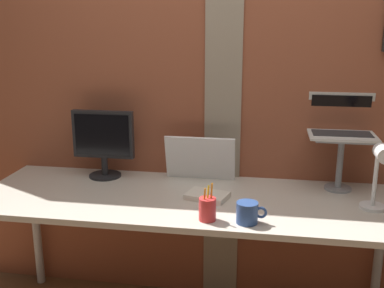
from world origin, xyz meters
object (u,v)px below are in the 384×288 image
at_px(whiteboard_panel, 200,158).
at_px(desk_lamp, 379,171).
at_px(pen_cup, 207,209).
at_px(laptop, 341,124).
at_px(coffee_mug, 248,213).
at_px(monitor, 103,139).

xyz_separation_m(whiteboard_panel, desk_lamp, (0.86, -0.32, 0.08)).
bearing_deg(desk_lamp, pen_cup, -164.80).
height_order(desk_lamp, pen_cup, desk_lamp).
relative_size(laptop, desk_lamp, 1.01).
distance_m(laptop, whiteboard_panel, 0.77).
distance_m(desk_lamp, coffee_mug, 0.63).
height_order(whiteboard_panel, desk_lamp, desk_lamp).
relative_size(monitor, desk_lamp, 1.15).
xyz_separation_m(laptop, pen_cup, (-0.63, -0.56, -0.29)).
bearing_deg(desk_lamp, monitor, 168.26).
bearing_deg(monitor, whiteboard_panel, 3.49).
distance_m(whiteboard_panel, desk_lamp, 0.93).
bearing_deg(coffee_mug, desk_lamp, 19.56).
bearing_deg(whiteboard_panel, coffee_mug, -61.40).
height_order(pen_cup, coffee_mug, pen_cup).
relative_size(pen_cup, coffee_mug, 1.30).
xyz_separation_m(monitor, pen_cup, (0.65, -0.50, -0.17)).
bearing_deg(laptop, whiteboard_panel, -177.76).
distance_m(laptop, desk_lamp, 0.40).
xyz_separation_m(whiteboard_panel, pen_cup, (0.11, -0.53, -0.07)).
relative_size(desk_lamp, pen_cup, 1.89).
distance_m(pen_cup, coffee_mug, 0.18).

